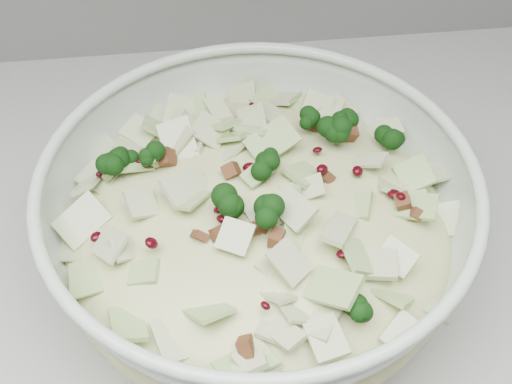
% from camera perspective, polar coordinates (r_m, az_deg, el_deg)
% --- Properties ---
extents(mixing_bowl, '(0.39, 0.39, 0.14)m').
position_cam_1_polar(mixing_bowl, '(0.61, 0.16, -3.17)').
color(mixing_bowl, silver).
rests_on(mixing_bowl, counter).
extents(salad, '(0.37, 0.37, 0.15)m').
position_cam_1_polar(salad, '(0.59, 0.16, -1.73)').
color(salad, beige).
rests_on(salad, mixing_bowl).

